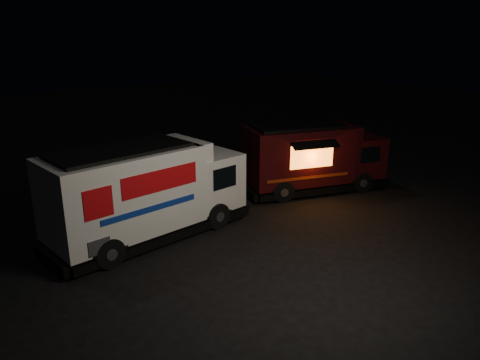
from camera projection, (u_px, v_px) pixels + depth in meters
name	position (u px, v px, depth m)	size (l,w,h in m)	color
ground	(242.00, 246.00, 13.92)	(80.00, 80.00, 0.00)	black
white_truck	(149.00, 191.00, 14.19)	(6.50, 2.22, 2.95)	white
red_truck	(314.00, 157.00, 18.41)	(5.77, 2.12, 2.69)	black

